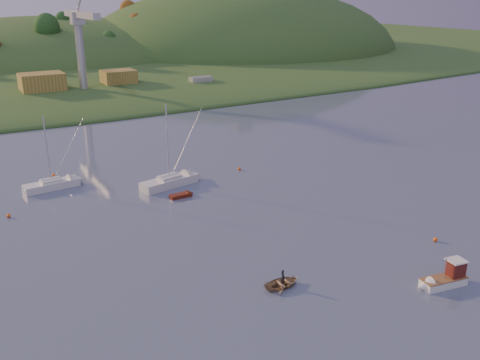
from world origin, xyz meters
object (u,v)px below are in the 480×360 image
fishing_boat (441,280)px  sailboat_near (51,184)px  sailboat_far (169,181)px  red_tender (185,195)px  canoe (283,283)px

fishing_boat → sailboat_near: sailboat_near is taller
sailboat_near → sailboat_far: size_ratio=0.88×
fishing_boat → red_tender: (-11.38, 35.01, -0.51)m
sailboat_far → red_tender: sailboat_far is taller
sailboat_near → canoe: sailboat_near is taller
canoe → fishing_boat: bearing=-121.7°
sailboat_near → sailboat_far: bearing=-33.0°
sailboat_near → canoe: size_ratio=2.93×
fishing_boat → red_tender: bearing=-62.9°
sailboat_near → sailboat_far: (15.39, -7.70, 0.07)m
sailboat_near → red_tender: (15.60, -12.72, -0.46)m
sailboat_far → canoe: size_ratio=3.31×
fishing_boat → sailboat_far: sailboat_far is taller
red_tender → fishing_boat: bearing=-73.5°
sailboat_far → red_tender: size_ratio=3.40×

